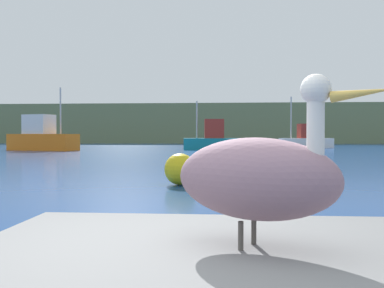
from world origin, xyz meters
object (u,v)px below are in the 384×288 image
(fishing_boat_orange, at_px, (42,137))
(mooring_buoy, at_px, (180,169))
(pelican, at_px, (258,176))
(fishing_boat_teal, at_px, (216,140))
(fishing_boat_white, at_px, (306,139))

(fishing_boat_orange, distance_m, mooring_buoy, 27.40)
(pelican, height_order, fishing_boat_teal, fishing_boat_teal)
(fishing_boat_white, xyz_separation_m, mooring_buoy, (-8.62, -32.43, -0.40))
(fishing_boat_teal, bearing_deg, pelican, 87.48)
(fishing_boat_orange, height_order, mooring_buoy, fishing_boat_orange)
(pelican, height_order, mooring_buoy, pelican)
(fishing_boat_orange, relative_size, fishing_boat_white, 1.19)
(pelican, distance_m, mooring_buoy, 8.92)
(mooring_buoy, bearing_deg, fishing_boat_white, 75.12)
(fishing_boat_orange, bearing_deg, mooring_buoy, -42.51)
(fishing_boat_teal, xyz_separation_m, mooring_buoy, (-0.22, -26.37, -0.44))
(pelican, bearing_deg, fishing_boat_white, 109.07)
(fishing_boat_teal, bearing_deg, fishing_boat_white, -148.52)
(pelican, height_order, fishing_boat_white, fishing_boat_white)
(pelican, bearing_deg, fishing_boat_teal, 120.91)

